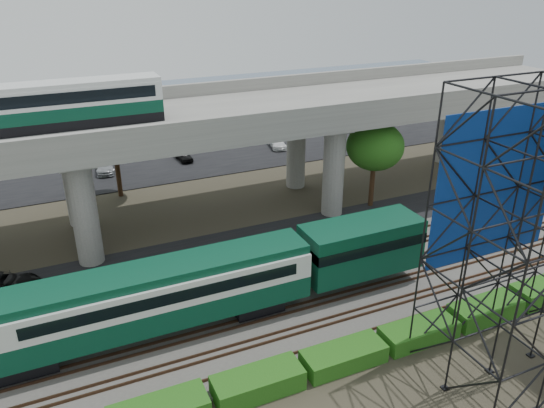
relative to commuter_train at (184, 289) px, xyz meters
name	(u,v)px	position (x,y,z in m)	size (l,w,h in m)	color
ground	(292,324)	(5.88, -2.00, -2.88)	(140.00, 140.00, 0.00)	#474233
ballast_bed	(278,305)	(5.88, 0.00, -2.78)	(90.00, 12.00, 0.20)	slate
service_road	(231,246)	(5.88, 8.50, -2.84)	(90.00, 5.00, 0.08)	black
parking_lot	(159,155)	(5.88, 32.00, -2.84)	(90.00, 18.00, 0.08)	black
harbor_water	(125,111)	(5.88, 54.00, -2.87)	(140.00, 40.00, 0.03)	slate
rail_tracks	(278,302)	(5.88, 0.00, -2.60)	(90.00, 9.52, 0.16)	#472D1E
commuter_train	(184,289)	(0.00, 0.00, 0.00)	(29.30, 3.06, 4.30)	black
overpass	(195,126)	(5.20, 14.00, 5.33)	(80.00, 12.00, 12.40)	#9E9B93
scaffold_tower	(539,242)	(15.17, -9.98, 4.59)	(9.36, 6.36, 15.00)	black
hedge_strip	(344,356)	(6.89, -6.30, -2.32)	(34.60, 1.80, 1.20)	#1A4F12
trees	(147,164)	(1.22, 14.17, 2.69)	(40.94, 16.94, 7.69)	#382314
suv	(0,285)	(-10.03, 8.56, -2.11)	(2.31, 5.00, 1.39)	black
parked_cars	(166,149)	(6.66, 31.69, -2.19)	(38.62, 9.62, 1.32)	white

